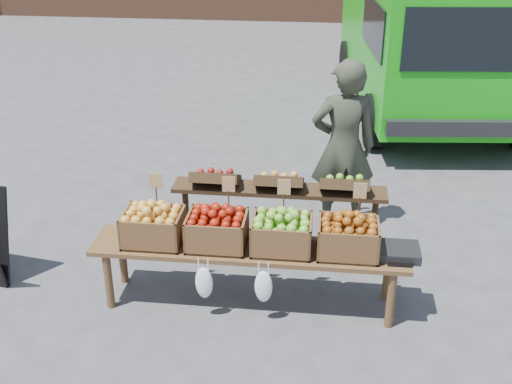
% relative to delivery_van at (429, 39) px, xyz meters
% --- Properties ---
extents(ground, '(80.00, 80.00, 0.00)m').
position_rel_delivery_van_xyz_m(ground, '(-2.68, -5.77, -1.17)').
color(ground, '#47474A').
extents(delivery_van, '(2.90, 5.44, 2.34)m').
position_rel_delivery_van_xyz_m(delivery_van, '(0.00, 0.00, 0.00)').
color(delivery_van, '#12A010').
rests_on(delivery_van, ground).
extents(vendor, '(0.74, 0.55, 1.84)m').
position_rel_delivery_van_xyz_m(vendor, '(-1.35, -4.15, -0.25)').
color(vendor, '#303526').
rests_on(vendor, ground).
extents(back_table, '(2.10, 0.44, 1.04)m').
position_rel_delivery_van_xyz_m(back_table, '(-1.94, -4.93, -0.65)').
color(back_table, '#332313').
rests_on(back_table, ground).
extents(display_bench, '(2.70, 0.56, 0.57)m').
position_rel_delivery_van_xyz_m(display_bench, '(-2.13, -5.65, -0.89)').
color(display_bench, '#54391F').
rests_on(display_bench, ground).
extents(crate_golden_apples, '(0.50, 0.40, 0.28)m').
position_rel_delivery_van_xyz_m(crate_golden_apples, '(-2.95, -5.65, -0.46)').
color(crate_golden_apples, gold).
rests_on(crate_golden_apples, display_bench).
extents(crate_russet_pears, '(0.50, 0.40, 0.28)m').
position_rel_delivery_van_xyz_m(crate_russet_pears, '(-2.40, -5.65, -0.46)').
color(crate_russet_pears, maroon).
rests_on(crate_russet_pears, display_bench).
extents(crate_red_apples, '(0.50, 0.40, 0.28)m').
position_rel_delivery_van_xyz_m(crate_red_apples, '(-1.85, -5.65, -0.46)').
color(crate_red_apples, '#62A02B').
rests_on(crate_red_apples, display_bench).
extents(crate_green_apples, '(0.50, 0.40, 0.28)m').
position_rel_delivery_van_xyz_m(crate_green_apples, '(-1.30, -5.65, -0.46)').
color(crate_green_apples, '#9E4514').
rests_on(crate_green_apples, display_bench).
extents(weighing_scale, '(0.34, 0.30, 0.08)m').
position_rel_delivery_van_xyz_m(weighing_scale, '(-0.88, -5.65, -0.56)').
color(weighing_scale, black).
rests_on(weighing_scale, display_bench).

